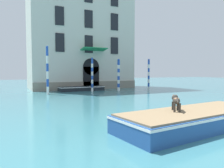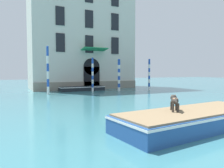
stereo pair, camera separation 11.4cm
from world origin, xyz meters
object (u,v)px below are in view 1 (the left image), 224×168
object	(u,v)px
boat_moored_near_palazzo	(82,88)
mooring_pole_3	(47,70)
dog_on_deck	(176,100)
mooring_pole_1	(119,75)
boat_foreground	(195,118)
mooring_pole_2	(149,75)
mooring_pole_0	(92,74)

from	to	relation	value
boat_moored_near_palazzo	mooring_pole_3	bearing A→B (deg)	-152.01
dog_on_deck	boat_moored_near_palazzo	size ratio (longest dim) A/B	0.15
mooring_pole_1	boat_foreground	bearing A→B (deg)	-107.41
mooring_pole_1	mooring_pole_2	size ratio (longest dim) A/B	0.99
boat_moored_near_palazzo	mooring_pole_1	xyz separation A→B (m)	(3.65, -2.13, 1.57)
mooring_pole_0	mooring_pole_1	xyz separation A→B (m)	(2.90, -0.70, -0.05)
boat_moored_near_palazzo	mooring_pole_0	world-z (taller)	mooring_pole_0
boat_foreground	dog_on_deck	size ratio (longest dim) A/B	8.66
mooring_pole_1	mooring_pole_3	distance (m)	7.82
dog_on_deck	mooring_pole_3	size ratio (longest dim) A/B	0.17
mooring_pole_1	mooring_pole_2	distance (m)	3.60
mooring_pole_0	mooring_pole_1	size ratio (longest dim) A/B	1.03
boat_moored_near_palazzo	mooring_pole_2	bearing A→B (deg)	-23.41
boat_foreground	mooring_pole_3	size ratio (longest dim) A/B	1.48
boat_moored_near_palazzo	mooring_pole_1	bearing A→B (deg)	-30.93
boat_foreground	dog_on_deck	bearing A→B (deg)	162.47
mooring_pole_0	mooring_pole_1	world-z (taller)	mooring_pole_0
boat_moored_near_palazzo	mooring_pole_0	xyz separation A→B (m)	(0.75, -1.43, 1.62)
boat_foreground	dog_on_deck	world-z (taller)	dog_on_deck
dog_on_deck	mooring_pole_2	world-z (taller)	mooring_pole_2
mooring_pole_3	mooring_pole_2	bearing A→B (deg)	-3.71
mooring_pole_0	mooring_pole_2	distance (m)	6.58
boat_moored_near_palazzo	mooring_pole_2	distance (m)	7.91
boat_moored_near_palazzo	dog_on_deck	bearing A→B (deg)	-97.29
boat_moored_near_palazzo	mooring_pole_2	size ratio (longest dim) A/B	1.42
mooring_pole_1	mooring_pole_2	bearing A→B (deg)	-13.93
boat_foreground	boat_moored_near_palazzo	world-z (taller)	boat_foreground
boat_moored_near_palazzo	mooring_pole_3	xyz separation A→B (m)	(-4.15, -2.27, 2.08)
mooring_pole_3	boat_foreground	bearing A→B (deg)	-79.11
dog_on_deck	boat_moored_near_palazzo	xyz separation A→B (m)	(2.03, 17.42, -0.84)
boat_foreground	mooring_pole_0	xyz separation A→B (m)	(1.95, 16.17, 1.50)
boat_moored_near_palazzo	mooring_pole_1	distance (m)	4.51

